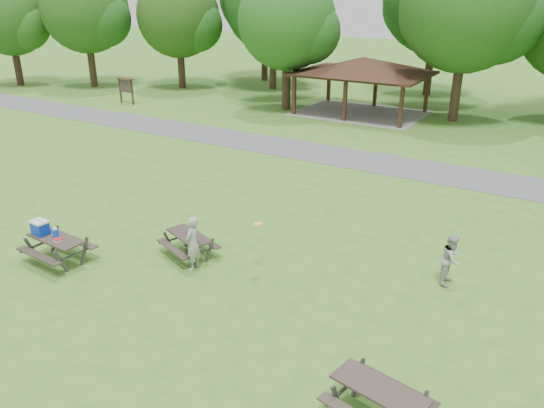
{
  "coord_description": "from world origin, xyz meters",
  "views": [
    {
      "loc": [
        9.47,
        -10.03,
        8.01
      ],
      "look_at": [
        1.0,
        4.0,
        1.3
      ],
      "focal_mm": 35.0,
      "sensor_mm": 36.0,
      "label": 1
    }
  ],
  "objects_px": {
    "picnic_table_middle": "(189,240)",
    "frisbee_thrower": "(193,243)",
    "picnic_table_near": "(51,238)",
    "frisbee_catcher": "(451,259)"
  },
  "relations": [
    {
      "from": "picnic_table_middle",
      "to": "frisbee_thrower",
      "type": "xyz_separation_m",
      "value": [
        0.67,
        -0.58,
        0.3
      ]
    },
    {
      "from": "picnic_table_near",
      "to": "frisbee_thrower",
      "type": "height_order",
      "value": "frisbee_thrower"
    },
    {
      "from": "picnic_table_middle",
      "to": "frisbee_catcher",
      "type": "bearing_deg",
      "value": 18.92
    },
    {
      "from": "picnic_table_near",
      "to": "frisbee_catcher",
      "type": "bearing_deg",
      "value": 24.57
    },
    {
      "from": "picnic_table_middle",
      "to": "frisbee_thrower",
      "type": "distance_m",
      "value": 0.94
    },
    {
      "from": "picnic_table_middle",
      "to": "frisbee_catcher",
      "type": "distance_m",
      "value": 8.01
    },
    {
      "from": "frisbee_thrower",
      "to": "picnic_table_near",
      "type": "bearing_deg",
      "value": -74.82
    },
    {
      "from": "picnic_table_middle",
      "to": "frisbee_catcher",
      "type": "relative_size",
      "value": 1.39
    },
    {
      "from": "picnic_table_near",
      "to": "picnic_table_middle",
      "type": "distance_m",
      "value": 4.24
    },
    {
      "from": "picnic_table_middle",
      "to": "frisbee_thrower",
      "type": "height_order",
      "value": "frisbee_thrower"
    }
  ]
}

